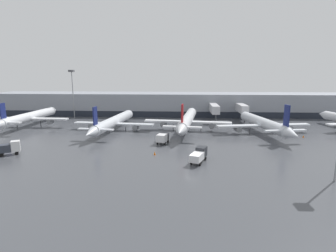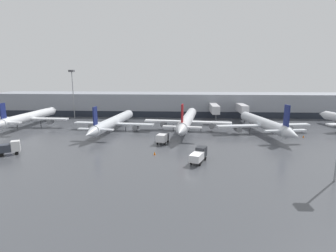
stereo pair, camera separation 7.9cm
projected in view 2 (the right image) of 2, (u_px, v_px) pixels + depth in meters
ground_plane at (192, 165)px, 49.40m from camera, size 320.00×320.00×0.00m
terminal_building at (187, 104)px, 109.11m from camera, size 160.00×28.73×9.00m
parked_jet_0 at (114, 122)px, 79.24m from camera, size 24.74×37.19×8.73m
parked_jet_1 at (264, 124)px, 74.85m from camera, size 27.41×33.46×9.54m
parked_jet_3 at (29, 117)px, 83.76m from camera, size 25.13×33.82×9.00m
parked_jet_4 at (187, 120)px, 78.66m from camera, size 26.19×37.99×9.45m
service_truck_0 at (199, 155)px, 50.58m from camera, size 3.80×5.94×2.66m
service_truck_1 at (163, 138)px, 64.10m from camera, size 2.96×4.44×2.45m
service_truck_2 at (9, 148)px, 55.15m from camera, size 4.66×3.66×2.89m
traffic_cone_0 at (240, 129)px, 78.90m from camera, size 0.38×0.38×0.75m
traffic_cone_2 at (155, 153)px, 55.25m from camera, size 0.45×0.45×0.79m
traffic_cone_3 at (303, 136)px, 70.43m from camera, size 0.48×0.48×0.63m
apron_light_mast_1 at (72, 80)px, 99.58m from camera, size 1.80×1.80×18.31m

